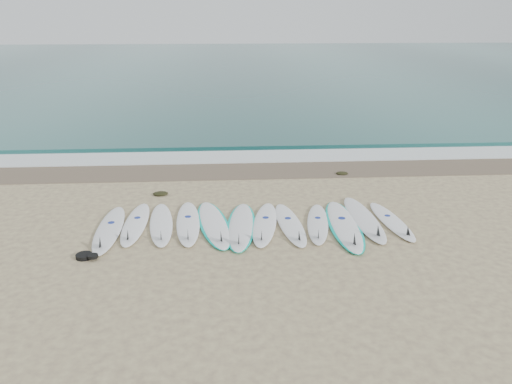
{
  "coord_description": "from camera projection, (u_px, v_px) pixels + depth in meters",
  "views": [
    {
      "loc": [
        -0.55,
        -10.3,
        4.65
      ],
      "look_at": [
        0.15,
        1.12,
        0.4
      ],
      "focal_mm": 35.0,
      "sensor_mm": 36.0,
      "label": 1
    }
  ],
  "objects": [
    {
      "name": "surfboard_7",
      "position": [
        291.0,
        225.0,
        11.21
      ],
      "size": [
        0.72,
        2.48,
        0.31
      ],
      "rotation": [
        0.0,
        0.0,
        0.09
      ],
      "color": "white",
      "rests_on": "ground"
    },
    {
      "name": "surfboard_6",
      "position": [
        265.0,
        224.0,
        11.23
      ],
      "size": [
        0.89,
        2.55,
        0.32
      ],
      "rotation": [
        0.0,
        0.0,
        -0.15
      ],
      "color": "white",
      "rests_on": "ground"
    },
    {
      "name": "surfboard_5",
      "position": [
        241.0,
        226.0,
        11.15
      ],
      "size": [
        0.85,
        2.71,
        0.34
      ],
      "rotation": [
        0.0,
        0.0,
        -0.08
      ],
      "color": "white",
      "rests_on": "ground"
    },
    {
      "name": "leash_coil",
      "position": [
        86.0,
        256.0,
        9.81
      ],
      "size": [
        0.46,
        0.36,
        0.11
      ],
      "color": "black",
      "rests_on": "ground"
    },
    {
      "name": "ocean",
      "position": [
        231.0,
        66.0,
        41.7
      ],
      "size": [
        120.0,
        55.0,
        0.03
      ],
      "primitive_type": "cube",
      "color": "#1F5654",
      "rests_on": "ground"
    },
    {
      "name": "seaweed_far",
      "position": [
        342.0,
        173.0,
        14.76
      ],
      "size": [
        0.36,
        0.28,
        0.07
      ],
      "primitive_type": "ellipsoid",
      "color": "black",
      "rests_on": "ground"
    },
    {
      "name": "wave_crest",
      "position": [
        242.0,
        144.0,
        17.82
      ],
      "size": [
        120.0,
        1.0,
        0.1
      ],
      "primitive_type": "cube",
      "color": "#1F5654",
      "rests_on": "ground"
    },
    {
      "name": "seaweed_near",
      "position": [
        161.0,
        194.0,
        13.13
      ],
      "size": [
        0.4,
        0.31,
        0.08
      ],
      "primitive_type": "ellipsoid",
      "color": "black",
      "rests_on": "ground"
    },
    {
      "name": "surfboard_9",
      "position": [
        344.0,
        226.0,
        11.16
      ],
      "size": [
        0.78,
        2.91,
        0.37
      ],
      "rotation": [
        0.0,
        0.0,
        -0.03
      ],
      "color": "white",
      "rests_on": "ground"
    },
    {
      "name": "ground",
      "position": [
        252.0,
        226.0,
        11.29
      ],
      "size": [
        120.0,
        120.0,
        0.0
      ],
      "primitive_type": "plane",
      "color": "tan"
    },
    {
      "name": "surfboard_3",
      "position": [
        188.0,
        223.0,
        11.28
      ],
      "size": [
        0.7,
        2.58,
        0.33
      ],
      "rotation": [
        0.0,
        0.0,
        0.07
      ],
      "color": "white",
      "rests_on": "ground"
    },
    {
      "name": "surfboard_10",
      "position": [
        365.0,
        219.0,
        11.48
      ],
      "size": [
        0.67,
        2.77,
        0.35
      ],
      "rotation": [
        0.0,
        0.0,
        0.03
      ],
      "color": "silver",
      "rests_on": "ground"
    },
    {
      "name": "surfboard_8",
      "position": [
        318.0,
        224.0,
        11.26
      ],
      "size": [
        0.85,
        2.35,
        0.29
      ],
      "rotation": [
        0.0,
        0.0,
        -0.16
      ],
      "color": "white",
      "rests_on": "ground"
    },
    {
      "name": "surfboard_2",
      "position": [
        161.0,
        224.0,
        11.23
      ],
      "size": [
        0.8,
        2.51,
        0.32
      ],
      "rotation": [
        0.0,
        0.0,
        0.12
      ],
      "color": "white",
      "rests_on": "ground"
    },
    {
      "name": "wet_sand_band",
      "position": [
        245.0,
        170.0,
        15.13
      ],
      "size": [
        120.0,
        1.8,
        0.01
      ],
      "primitive_type": "cube",
      "color": "brown",
      "rests_on": "ground"
    },
    {
      "name": "foam_band",
      "position": [
        243.0,
        157.0,
        16.43
      ],
      "size": [
        120.0,
        1.4,
        0.04
      ],
      "primitive_type": "cube",
      "color": "silver",
      "rests_on": "ground"
    },
    {
      "name": "surfboard_4",
      "position": [
        214.0,
        224.0,
        11.24
      ],
      "size": [
        1.12,
        2.81,
        0.35
      ],
      "rotation": [
        0.0,
        0.0,
        0.17
      ],
      "color": "white",
      "rests_on": "ground"
    },
    {
      "name": "surfboard_0",
      "position": [
        109.0,
        230.0,
        10.94
      ],
      "size": [
        0.63,
        2.63,
        0.34
      ],
      "rotation": [
        0.0,
        0.0,
        0.03
      ],
      "color": "white",
      "rests_on": "ground"
    },
    {
      "name": "surfboard_11",
      "position": [
        392.0,
        222.0,
        11.39
      ],
      "size": [
        0.71,
        2.33,
        0.29
      ],
      "rotation": [
        0.0,
        0.0,
        0.1
      ],
      "color": "white",
      "rests_on": "ground"
    },
    {
      "name": "surfboard_1",
      "position": [
        135.0,
        224.0,
        11.24
      ],
      "size": [
        0.53,
        2.45,
        0.31
      ],
      "rotation": [
        0.0,
        0.0,
        -0.01
      ],
      "color": "white",
      "rests_on": "ground"
    }
  ]
}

